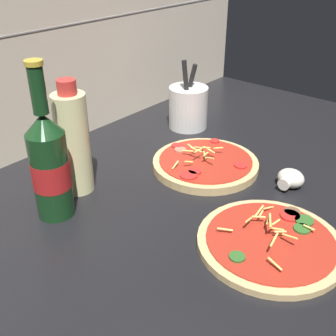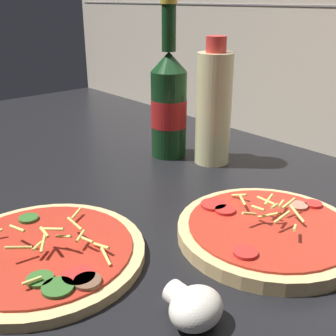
{
  "view_description": "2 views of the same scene",
  "coord_description": "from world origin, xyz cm",
  "px_view_note": "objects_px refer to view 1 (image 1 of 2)",
  "views": [
    {
      "loc": [
        -47.08,
        -35.86,
        48.42
      ],
      "look_at": [
        5.66,
        8.59,
        9.57
      ],
      "focal_mm": 45.0,
      "sensor_mm": 36.0,
      "label": 1
    },
    {
      "loc": [
        47.51,
        -30.28,
        31.45
      ],
      "look_at": [
        2.72,
        9.11,
        7.21
      ],
      "focal_mm": 45.0,
      "sensor_mm": 36.0,
      "label": 2
    }
  ],
  "objects_px": {
    "oil_bottle": "(73,142)",
    "utensil_crock": "(188,107)",
    "pizza_far": "(205,164)",
    "mushroom_left": "(290,179)",
    "beer_bottle": "(50,164)",
    "pizza_near": "(270,242)"
  },
  "relations": [
    {
      "from": "mushroom_left",
      "to": "utensil_crock",
      "type": "height_order",
      "value": "utensil_crock"
    },
    {
      "from": "pizza_near",
      "to": "utensil_crock",
      "type": "distance_m",
      "value": 0.51
    },
    {
      "from": "utensil_crock",
      "to": "beer_bottle",
      "type": "bearing_deg",
      "value": -173.04
    },
    {
      "from": "oil_bottle",
      "to": "utensil_crock",
      "type": "bearing_deg",
      "value": 3.16
    },
    {
      "from": "pizza_far",
      "to": "mushroom_left",
      "type": "xyz_separation_m",
      "value": [
        0.05,
        -0.18,
        0.01
      ]
    },
    {
      "from": "pizza_near",
      "to": "mushroom_left",
      "type": "xyz_separation_m",
      "value": [
        0.19,
        0.06,
        0.01
      ]
    },
    {
      "from": "pizza_near",
      "to": "oil_bottle",
      "type": "xyz_separation_m",
      "value": [
        -0.09,
        0.39,
        0.1
      ]
    },
    {
      "from": "beer_bottle",
      "to": "oil_bottle",
      "type": "height_order",
      "value": "beer_bottle"
    },
    {
      "from": "utensil_crock",
      "to": "oil_bottle",
      "type": "bearing_deg",
      "value": -176.84
    },
    {
      "from": "pizza_far",
      "to": "beer_bottle",
      "type": "height_order",
      "value": "beer_bottle"
    },
    {
      "from": "mushroom_left",
      "to": "utensil_crock",
      "type": "distance_m",
      "value": 0.37
    },
    {
      "from": "pizza_far",
      "to": "mushroom_left",
      "type": "relative_size",
      "value": 4.03
    },
    {
      "from": "pizza_near",
      "to": "mushroom_left",
      "type": "height_order",
      "value": "pizza_near"
    },
    {
      "from": "pizza_near",
      "to": "pizza_far",
      "type": "relative_size",
      "value": 1.04
    },
    {
      "from": "pizza_far",
      "to": "pizza_near",
      "type": "bearing_deg",
      "value": -121.58
    },
    {
      "from": "pizza_near",
      "to": "pizza_far",
      "type": "distance_m",
      "value": 0.28
    },
    {
      "from": "oil_bottle",
      "to": "utensil_crock",
      "type": "distance_m",
      "value": 0.4
    },
    {
      "from": "pizza_far",
      "to": "beer_bottle",
      "type": "xyz_separation_m",
      "value": [
        -0.32,
        0.11,
        0.09
      ]
    },
    {
      "from": "beer_bottle",
      "to": "utensil_crock",
      "type": "relative_size",
      "value": 1.56
    },
    {
      "from": "pizza_near",
      "to": "mushroom_left",
      "type": "distance_m",
      "value": 0.2
    },
    {
      "from": "pizza_near",
      "to": "utensil_crock",
      "type": "bearing_deg",
      "value": 53.51
    },
    {
      "from": "beer_bottle",
      "to": "mushroom_left",
      "type": "relative_size",
      "value": 4.95
    }
  ]
}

